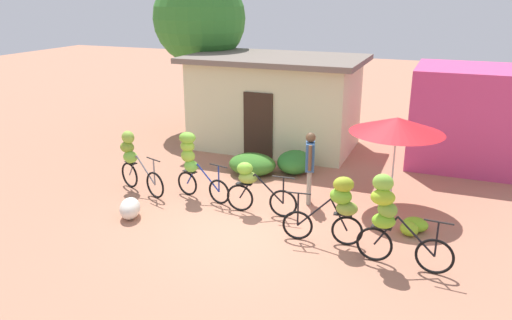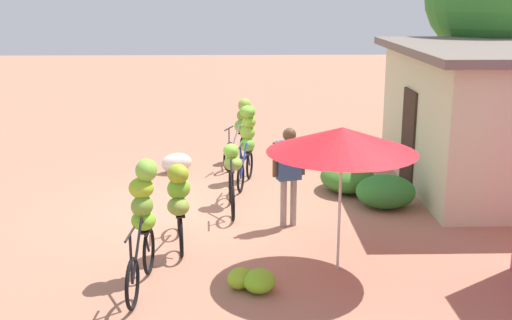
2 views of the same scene
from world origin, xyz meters
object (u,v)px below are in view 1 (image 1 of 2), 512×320
Objects in this scene: tree_behind_building at (200,19)px; bicycle_rightmost at (389,215)px; market_umbrella at (397,125)px; bicycle_by_shop at (338,204)px; produce_sack at (130,208)px; building_low at (275,102)px; banana_pile_on_ground at (413,226)px; bicycle_center_loaded at (253,184)px; bicycle_leftmost at (133,157)px; bicycle_near_pile at (192,159)px; person_vendor at (310,160)px; shop_pink at (471,117)px.

tree_behind_building reaches higher than bicycle_rightmost.
bicycle_rightmost is at bearing -44.41° from tree_behind_building.
market_umbrella reaches higher than bicycle_by_shop.
tree_behind_building is 7.82× the size of produce_sack.
building_low is 7.39× the size of banana_pile_on_ground.
bicycle_center_loaded is 2.24m from bicycle_by_shop.
bicycle_leftmost is 1.02× the size of bicycle_by_shop.
bicycle_center_loaded is (3.28, -0.18, -0.17)m from bicycle_leftmost.
banana_pile_on_ground is (3.46, 0.31, -0.54)m from bicycle_center_loaded.
building_low reaches higher than bicycle_near_pile.
building_low is 5.30m from bicycle_leftmost.
building_low reaches higher than market_umbrella.
bicycle_rightmost is (3.10, -1.18, 0.30)m from bicycle_center_loaded.
bicycle_near_pile is at bearing 163.92° from bicycle_by_shop.
person_vendor is (4.30, 0.79, 0.21)m from bicycle_leftmost.
bicycle_leftmost is 5.46m from bicycle_by_shop.
bicycle_by_shop is 2.18× the size of banana_pile_on_ground.
banana_pile_on_ground is at bearing -63.31° from market_umbrella.
produce_sack is at bearing -114.60° from bicycle_near_pile.
market_umbrella is at bearing -40.30° from building_low.
market_umbrella is 2.27m from banana_pile_on_ground.
tree_behind_building is 3.31× the size of bicycle_center_loaded.
bicycle_leftmost is at bearing -145.58° from shop_pink.
person_vendor reaches higher than bicycle_by_shop.
bicycle_by_shop is at bearing 158.64° from bicycle_rightmost.
bicycle_leftmost is 1.60m from bicycle_near_pile.
building_low is 5.27m from bicycle_center_loaded.
bicycle_near_pile is 2.80m from person_vendor.
banana_pile_on_ground is 0.42× the size of person_vendor.
produce_sack is at bearing -74.21° from tree_behind_building.
bicycle_by_shop is at bearing -141.37° from banana_pile_on_ground.
tree_behind_building reaches higher than banana_pile_on_ground.
bicycle_by_shop is 0.92× the size of person_vendor.
person_vendor reaches higher than bicycle_rightmost.
person_vendor reaches higher than bicycle_near_pile.
produce_sack is (-4.49, -0.48, -0.64)m from bicycle_by_shop.
tree_behind_building is 8.98m from market_umbrella.
bicycle_leftmost is 6.78m from banana_pile_on_ground.
bicycle_rightmost is (0.27, -2.74, -0.95)m from market_umbrella.
market_umbrella is 2.68m from bicycle_by_shop.
building_low is at bearing 120.07° from bicycle_by_shop.
bicycle_near_pile reaches higher than bicycle_center_loaded.
shop_pink is 7.10m from bicycle_center_loaded.
shop_pink is 1.85× the size of bicycle_rightmost.
market_umbrella is at bearing 15.55° from bicycle_near_pile.
building_low reaches higher than banana_pile_on_ground.
bicycle_leftmost reaches higher than bicycle_center_loaded.
bicycle_by_shop is at bearing -20.59° from bicycle_center_loaded.
market_umbrella is 1.31× the size of bicycle_near_pile.
person_vendor is at bearing 43.51° from bicycle_center_loaded.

